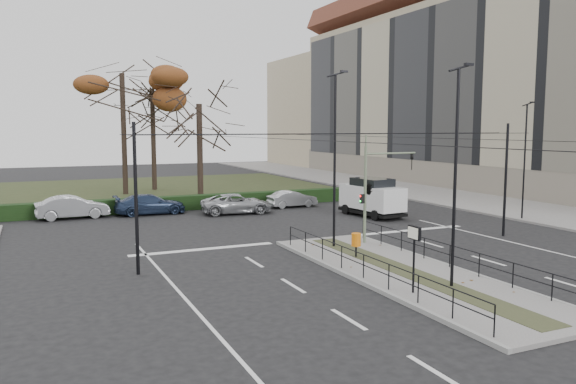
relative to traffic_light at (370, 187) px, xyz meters
name	(u,v)px	position (x,y,z in m)	size (l,w,h in m)	color
ground	(372,261)	(-1.78, -2.99, -2.90)	(140.00, 140.00, 0.00)	black
median_island	(406,273)	(-1.78, -5.49, -2.83)	(4.40, 15.00, 0.14)	slate
sidewalk_east	(407,190)	(16.22, 19.01, -2.83)	(8.00, 90.00, 0.14)	slate
park	(122,191)	(-7.78, 29.01, -2.85)	(38.00, 26.00, 0.10)	#273018
hedge	(150,205)	(-7.78, 15.61, -2.40)	(38.00, 1.00, 1.00)	black
apartment_block	(479,81)	(26.19, 20.98, 7.50)	(13.09, 52.10, 21.64)	tan
median_railing	(409,251)	(-1.78, -5.59, -1.92)	(4.14, 13.24, 0.92)	black
catenary	(353,180)	(-1.78, -1.37, 0.53)	(20.00, 34.00, 6.00)	black
traffic_light	(370,187)	(0.00, 0.00, 0.00)	(3.26, 1.81, 4.73)	#667459
litter_bin	(356,240)	(-2.28, -2.50, -2.00)	(0.41, 0.41, 1.06)	black
info_panel	(414,241)	(-3.28, -7.90, -0.94)	(0.13, 0.60, 2.31)	black
streetlamp_median_near	(456,175)	(-1.54, -7.84, 1.23)	(0.66, 0.13, 7.85)	black
streetlamp_median_far	(335,158)	(-2.07, -0.18, 1.45)	(0.69, 0.14, 8.28)	black
streetlamp_sidewalk	(525,159)	(12.74, 2.33, 0.92)	(0.60, 0.12, 7.23)	black
parked_car_second	(72,207)	(-12.84, 14.75, -2.16)	(1.55, 4.45, 1.47)	#9B9EA2
parked_car_third	(150,204)	(-7.99, 14.50, -2.22)	(1.89, 4.65, 1.35)	#202E4B
parked_car_fourth	(237,204)	(-2.58, 12.43, -2.23)	(2.21, 4.80, 1.33)	#9B9EA2
white_van	(372,196)	(5.11, 7.70, -1.60)	(2.56, 4.91, 2.50)	silver
rust_tree	(122,73)	(-7.86, 26.28, 7.42)	(10.54, 10.54, 13.45)	black
bare_tree_center	(152,96)	(-4.90, 28.76, 5.75)	(7.17, 7.17, 12.25)	black
bare_tree_near	(199,111)	(-3.52, 18.05, 4.09)	(5.98, 5.98, 9.88)	black
parked_car_fifth	(292,199)	(2.12, 13.69, -2.29)	(1.27, 3.65, 1.20)	#9B9EA2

